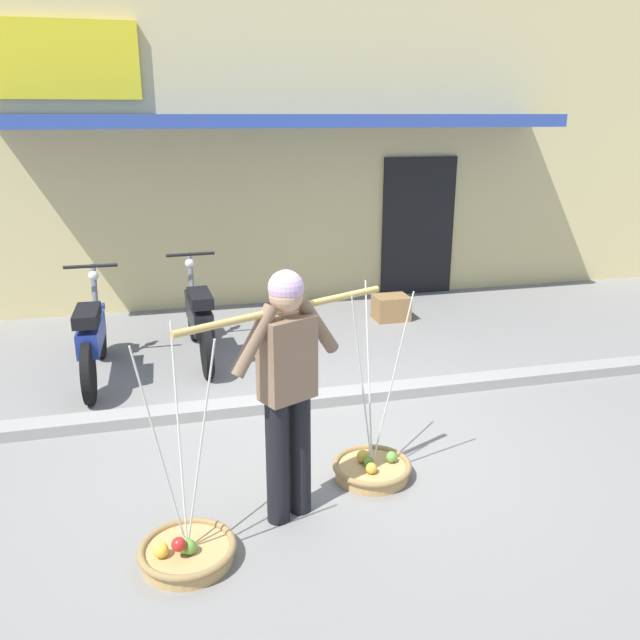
{
  "coord_description": "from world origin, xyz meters",
  "views": [
    {
      "loc": [
        -1.14,
        -4.68,
        2.59
      ],
      "look_at": [
        0.19,
        0.6,
        0.85
      ],
      "focal_mm": 36.41,
      "sensor_mm": 36.0,
      "label": 1
    }
  ],
  "objects": [
    {
      "name": "ground_plane",
      "position": [
        0.0,
        0.0,
        0.0
      ],
      "size": [
        90.0,
        90.0,
        0.0
      ],
      "primitive_type": "plane",
      "color": "gray"
    },
    {
      "name": "sidewalk_curb",
      "position": [
        0.0,
        0.7,
        0.05
      ],
      "size": [
        20.0,
        0.24,
        0.1
      ],
      "primitive_type": "cube",
      "color": "gray",
      "rests_on": "ground"
    },
    {
      "name": "fruit_vendor",
      "position": [
        -0.42,
        -0.96,
        0.98
      ],
      "size": [
        1.4,
        0.68,
        1.7
      ],
      "color": "black",
      "rests_on": "ground"
    },
    {
      "name": "fruit_basket_left_side",
      "position": [
        -1.11,
        -1.29,
        0.08
      ],
      "size": [
        0.59,
        0.59,
        1.45
      ],
      "color": "tan",
      "rests_on": "ground"
    },
    {
      "name": "fruit_basket_right_side",
      "position": [
        0.28,
        -0.64,
        0.08
      ],
      "size": [
        0.59,
        0.59,
        1.45
      ],
      "color": "tan",
      "rests_on": "ground"
    },
    {
      "name": "motorcycle_nearest_shop",
      "position": [
        -1.85,
        1.83,
        0.45
      ],
      "size": [
        0.54,
        1.82,
        1.09
      ],
      "color": "black",
      "rests_on": "ground"
    },
    {
      "name": "motorcycle_second_in_row",
      "position": [
        -0.77,
        2.18,
        0.45
      ],
      "size": [
        0.54,
        1.82,
        1.09
      ],
      "color": "black",
      "rests_on": "ground"
    },
    {
      "name": "storefront_building",
      "position": [
        0.63,
        6.66,
        2.1
      ],
      "size": [
        13.0,
        6.0,
        4.2
      ],
      "color": "#DBC684",
      "rests_on": "ground"
    },
    {
      "name": "wooden_crate",
      "position": [
        1.76,
        2.99,
        0.16
      ],
      "size": [
        0.44,
        0.36,
        0.32
      ],
      "primitive_type": "cube",
      "color": "olive",
      "rests_on": "ground"
    }
  ]
}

